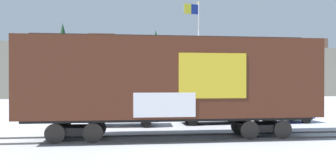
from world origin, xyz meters
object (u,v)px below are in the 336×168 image
(freight_car, at_px, (172,80))
(flagpole, at_px, (196,44))
(parked_car_blue, at_px, (280,110))
(parked_car_white, at_px, (121,112))
(parked_car_black, at_px, (211,112))

(freight_car, height_order, flagpole, flagpole)
(freight_car, relative_size, parked_car_blue, 3.46)
(parked_car_white, bearing_deg, flagpole, 41.47)
(freight_car, relative_size, flagpole, 1.46)
(flagpole, bearing_deg, freight_car, -111.36)
(flagpole, height_order, parked_car_black, flagpole)
(flagpole, height_order, parked_car_white, flagpole)
(parked_car_black, distance_m, parked_car_blue, 4.92)
(flagpole, bearing_deg, parked_car_white, -138.53)
(freight_car, xyz_separation_m, parked_car_black, (3.57, 4.74, -2.14))
(flagpole, distance_m, parked_car_white, 10.24)
(freight_car, bearing_deg, parked_car_white, 117.93)
(parked_car_black, height_order, parked_car_blue, parked_car_blue)
(flagpole, bearing_deg, parked_car_black, -95.24)
(freight_car, bearing_deg, parked_car_black, 52.97)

